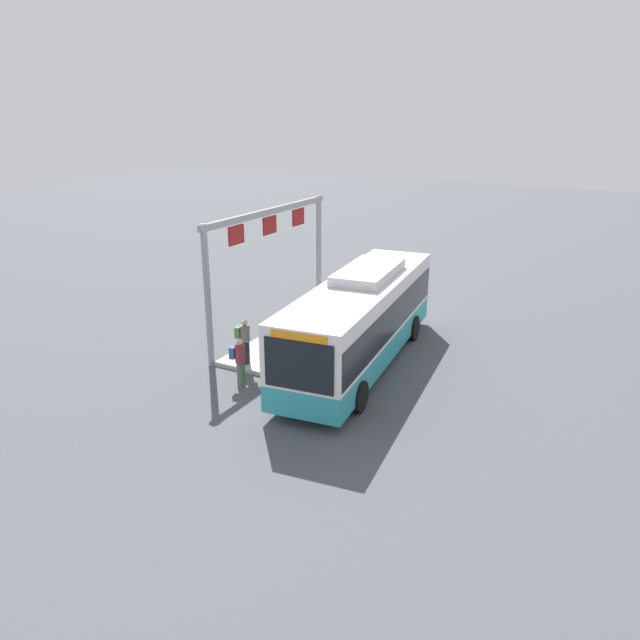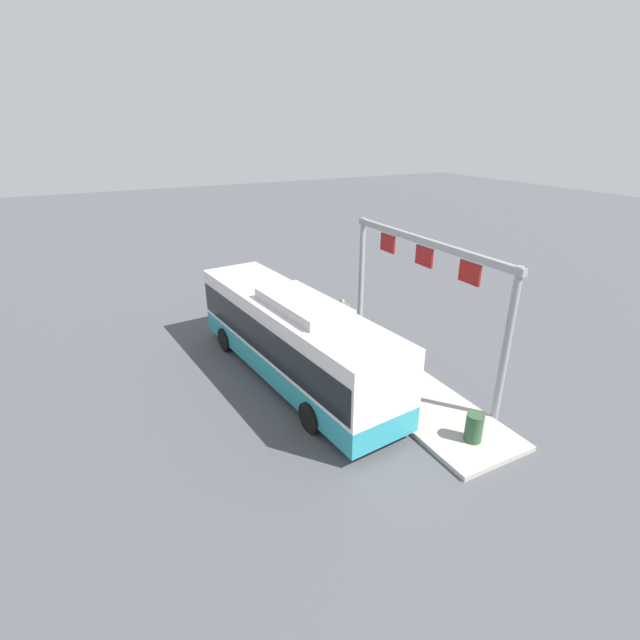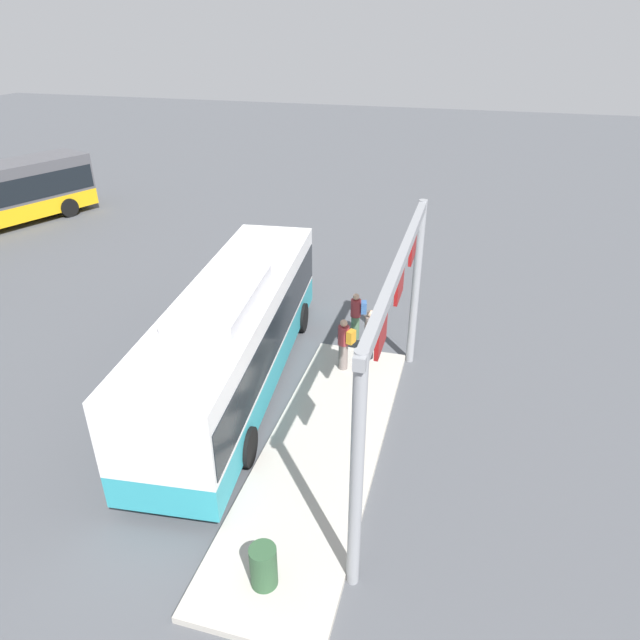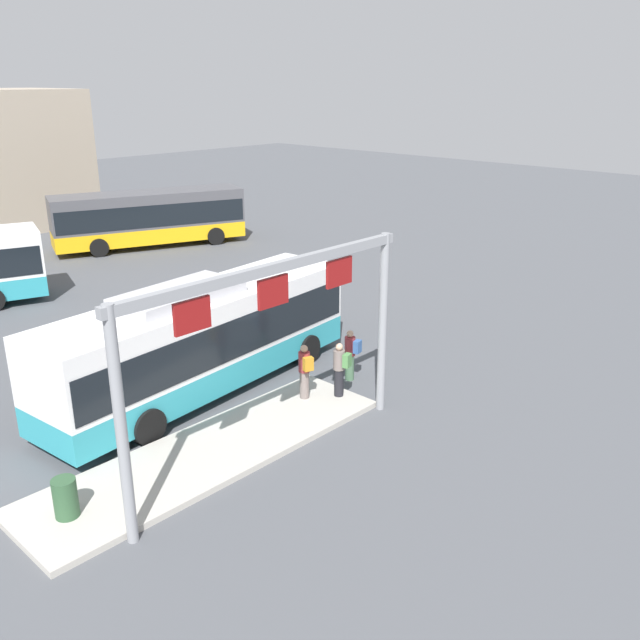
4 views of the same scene
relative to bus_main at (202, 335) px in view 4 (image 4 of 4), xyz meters
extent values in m
plane|color=#4C4F54|center=(0.01, 0.00, -1.81)|extent=(120.00, 120.00, 0.00)
cube|color=#B2ADA3|center=(-2.27, -3.18, -1.73)|extent=(10.00, 2.80, 0.16)
cube|color=teal|center=(0.01, 0.00, -1.04)|extent=(10.95, 3.59, 0.85)
cube|color=white|center=(0.01, 0.00, 0.34)|extent=(10.95, 3.59, 1.90)
cube|color=black|center=(0.01, 0.00, 0.14)|extent=(10.74, 3.61, 1.20)
cube|color=black|center=(5.37, 0.55, 0.24)|extent=(0.26, 2.12, 1.50)
cube|color=#B7B7BC|center=(-0.80, -0.08, 1.47)|extent=(3.92, 2.13, 0.36)
cube|color=orange|center=(5.30, 0.55, 1.09)|extent=(0.30, 1.75, 0.28)
cylinder|color=black|center=(3.44, 1.56, -1.31)|extent=(1.03, 0.40, 1.00)
cylinder|color=black|center=(3.69, -0.83, -1.31)|extent=(1.03, 0.40, 1.00)
cylinder|color=black|center=(-3.28, 0.87, -1.31)|extent=(1.03, 0.40, 1.00)
cylinder|color=black|center=(-3.03, -1.52, -1.31)|extent=(1.03, 0.40, 1.00)
cube|color=#EAAD14|center=(9.66, 17.50, -1.04)|extent=(10.72, 6.09, 0.85)
cube|color=#4C4C51|center=(9.66, 17.50, 0.34)|extent=(10.72, 6.09, 1.90)
cube|color=black|center=(9.66, 17.50, 0.14)|extent=(10.53, 6.05, 1.20)
cylinder|color=black|center=(13.32, 17.39, -1.31)|extent=(1.04, 0.64, 1.00)
cylinder|color=black|center=(12.46, 15.15, -1.31)|extent=(1.04, 0.64, 1.00)
cylinder|color=black|center=(7.23, 19.71, -1.31)|extent=(1.04, 0.64, 1.00)
cylinder|color=black|center=(6.38, 17.47, -1.31)|extent=(1.04, 0.64, 1.00)
cylinder|color=#476B4C|center=(3.63, -2.73, -1.39)|extent=(0.34, 0.34, 0.85)
cylinder|color=maroon|center=(3.63, -2.73, -0.66)|extent=(0.41, 0.41, 0.60)
sphere|color=tan|center=(3.63, -2.73, -0.25)|extent=(0.22, 0.22, 0.22)
cube|color=#335993|center=(3.69, -2.98, -0.63)|extent=(0.31, 0.24, 0.40)
cylinder|color=slate|center=(1.48, -2.83, -1.23)|extent=(0.36, 0.36, 0.85)
cylinder|color=maroon|center=(1.48, -2.83, -0.50)|extent=(0.43, 0.43, 0.60)
sphere|color=tan|center=(1.48, -2.83, -0.09)|extent=(0.22, 0.22, 0.22)
cube|color=#BF7F1E|center=(1.40, -3.07, -0.47)|extent=(0.32, 0.26, 0.40)
cylinder|color=black|center=(2.29, -3.47, -1.23)|extent=(0.34, 0.34, 0.85)
cylinder|color=slate|center=(2.29, -3.47, -0.50)|extent=(0.42, 0.42, 0.60)
sphere|color=tan|center=(2.29, -3.47, -0.09)|extent=(0.22, 0.22, 0.22)
cube|color=#4C8447|center=(2.35, -3.72, -0.47)|extent=(0.32, 0.25, 0.40)
cylinder|color=gray|center=(-5.53, -4.70, 0.79)|extent=(0.24, 0.24, 5.20)
cylinder|color=gray|center=(2.71, -4.70, 0.79)|extent=(0.24, 0.24, 5.20)
cube|color=gray|center=(-1.41, -4.70, 3.24)|extent=(8.65, 0.20, 0.24)
cube|color=maroon|center=(-3.68, -4.70, 2.69)|extent=(0.90, 0.08, 0.70)
cube|color=maroon|center=(-1.41, -4.70, 2.69)|extent=(0.90, 0.08, 0.70)
cube|color=maroon|center=(0.86, -4.70, 2.69)|extent=(0.90, 0.08, 0.70)
cylinder|color=#2D5133|center=(-6.15, -3.13, -1.20)|extent=(0.52, 0.52, 0.90)
camera|label=1|loc=(18.90, 8.53, 7.03)|focal=34.14mm
camera|label=2|loc=(-14.08, 6.19, 7.12)|focal=25.90mm
camera|label=3|loc=(-12.67, -6.04, 7.80)|focal=31.68mm
camera|label=4|loc=(-11.43, -15.60, 7.28)|focal=38.07mm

